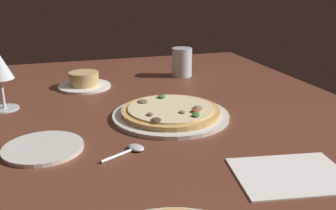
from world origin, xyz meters
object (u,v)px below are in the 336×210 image
water_glass (182,64)px  paper_menu (291,175)px  spoon (131,150)px  side_plate (43,148)px  ramekin_on_saucer (84,81)px  pizza_main (171,113)px

water_glass → paper_menu: water_glass is taller
paper_menu → spoon: bearing=64.0°
side_plate → paper_menu: side_plate is taller
ramekin_on_saucer → side_plate: size_ratio=1.02×
pizza_main → paper_menu: (-34.76, -11.86, -1.03)cm
spoon → paper_menu: bearing=-125.1°
ramekin_on_saucer → spoon: 51.48cm
pizza_main → ramekin_on_saucer: (34.39, 18.70, 0.84)cm
water_glass → paper_menu: size_ratio=0.51×
side_plate → paper_menu: 49.11cm
side_plate → ramekin_on_saucer: bearing=-15.2°
side_plate → spoon: 18.35cm
paper_menu → pizza_main: bearing=27.9°
side_plate → water_glass: bearing=-43.4°
paper_menu → spoon: size_ratio=2.00×
pizza_main → spoon: 21.68cm
spoon → water_glass: bearing=-28.2°
ramekin_on_saucer → side_plate: (-45.13, 12.28, -1.57)cm
ramekin_on_saucer → water_glass: bearing=-81.7°
side_plate → paper_menu: (-24.03, -42.83, -0.30)cm
pizza_main → water_glass: bearing=-22.7°
paper_menu → spoon: (17.94, 25.52, 0.31)cm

